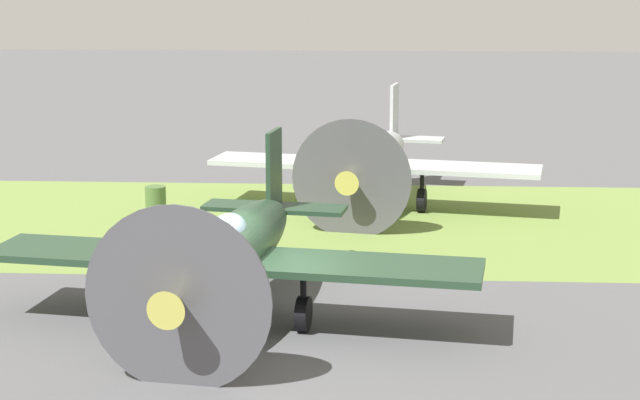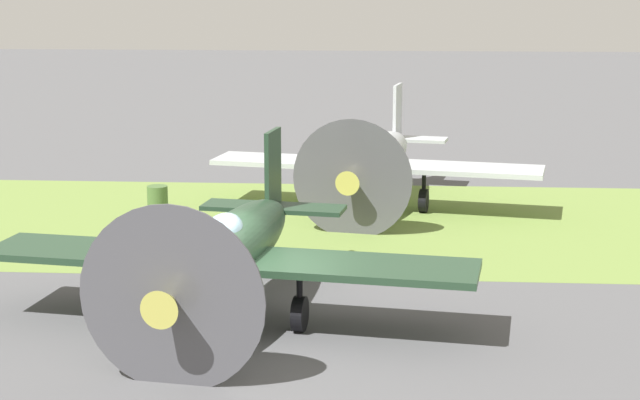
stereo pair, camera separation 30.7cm
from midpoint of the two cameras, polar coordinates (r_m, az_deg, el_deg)
The scene contains 5 objects.
ground_plane at distance 20.23m, azimuth -2.40°, elevation -7.37°, with size 160.00×160.00×0.00m, color #515154.
grass_verge at distance 29.04m, azimuth -0.41°, elevation -1.25°, with size 120.00×11.00×0.01m, color olive.
airplane_lead at distance 20.52m, azimuth -4.59°, elevation -2.74°, with size 10.08×8.02×3.57m.
airplane_wingman at distance 30.77m, azimuth 3.49°, elevation 2.32°, with size 10.05×8.01×3.56m.
fuel_drum at distance 30.05m, azimuth -8.77°, elevation -0.06°, with size 0.60×0.60×0.90m, color #476633.
Camera 2 is at (-2.30, 18.92, 6.79)m, focal length 57.25 mm.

